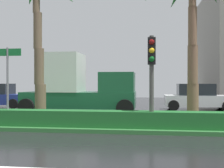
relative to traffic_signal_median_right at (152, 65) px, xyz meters
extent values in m
cube|color=black|center=(-4.66, 2.51, -2.49)|extent=(90.00, 42.00, 0.10)
cube|color=#2D6B33|center=(-4.66, 1.51, -2.36)|extent=(85.50, 4.00, 0.15)
cube|color=#1E6028|center=(-4.66, 0.11, -1.99)|extent=(76.50, 0.70, 0.60)
cylinder|color=brown|center=(-4.80, 1.64, -1.51)|extent=(0.48, 0.48, 1.57)
cylinder|color=brown|center=(-4.86, 1.62, 0.06)|extent=(0.42, 0.42, 1.57)
cylinder|color=brown|center=(-4.91, 1.60, 1.63)|extent=(0.36, 0.36, 1.57)
cylinder|color=brown|center=(1.74, 1.89, -1.49)|extent=(0.47, 0.47, 1.59)
cylinder|color=brown|center=(1.73, 1.83, 0.10)|extent=(0.42, 0.42, 1.59)
cylinder|color=brown|center=(1.71, 1.78, 1.69)|extent=(0.36, 0.36, 1.59)
cylinder|color=#4C4C47|center=(0.00, 0.02, -0.63)|extent=(0.16, 0.16, 3.32)
cube|color=black|center=(0.00, 0.02, 0.49)|extent=(0.28, 0.32, 0.96)
sphere|color=maroon|center=(0.00, -0.15, 0.79)|extent=(0.20, 0.20, 0.20)
sphere|color=yellow|center=(0.00, -0.15, 0.49)|extent=(0.20, 0.20, 0.20)
sphere|color=#0F591E|center=(0.00, -0.15, 0.19)|extent=(0.20, 0.20, 0.20)
cylinder|color=slate|center=(-5.54, 0.14, -0.79)|extent=(0.08, 0.08, 3.00)
cube|color=#146B2D|center=(-5.54, 0.14, 0.53)|extent=(1.10, 0.03, 0.28)
cylinder|color=black|center=(-9.24, 9.69, -2.10)|extent=(0.68, 0.22, 0.68)
cylinder|color=black|center=(-9.24, 7.89, -2.10)|extent=(0.68, 0.22, 0.68)
cube|color=#195133|center=(-4.00, 5.57, -1.63)|extent=(6.40, 2.30, 0.90)
cube|color=#195133|center=(-1.80, 5.57, -0.63)|extent=(1.90, 2.21, 1.10)
cube|color=silver|center=(-5.05, 5.57, -0.08)|extent=(2.30, 2.35, 2.20)
cylinder|color=black|center=(-1.30, 6.74, -1.98)|extent=(0.92, 0.30, 0.92)
cylinder|color=black|center=(-1.30, 4.40, -1.98)|extent=(0.92, 0.30, 0.92)
cylinder|color=black|center=(-6.70, 6.74, -1.98)|extent=(0.92, 0.30, 0.92)
cylinder|color=black|center=(-6.70, 4.40, -1.98)|extent=(0.92, 0.30, 0.92)
cube|color=white|center=(3.18, 8.77, -1.84)|extent=(4.30, 1.76, 0.72)
cube|color=#1E2328|center=(3.03, 8.77, -1.10)|extent=(2.30, 1.58, 0.76)
cylinder|color=black|center=(4.83, 9.67, -2.10)|extent=(0.68, 0.22, 0.68)
cylinder|color=black|center=(1.53, 9.67, -2.10)|extent=(0.68, 0.22, 0.68)
cylinder|color=black|center=(1.53, 7.87, -2.10)|extent=(0.68, 0.22, 0.68)
camera|label=1|loc=(-0.18, -9.97, -0.65)|focal=44.23mm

